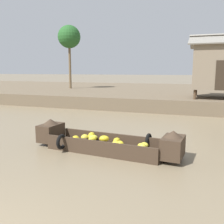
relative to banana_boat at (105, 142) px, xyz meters
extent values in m
plane|color=#7A6B51|center=(-0.48, 4.00, -0.33)|extent=(300.00, 300.00, 0.00)
cube|color=brown|center=(-0.48, 18.13, 0.12)|extent=(160.00, 20.00, 0.89)
cube|color=#3D2D21|center=(0.02, -0.01, -0.27)|extent=(4.01, 1.47, 0.12)
cube|color=#3D2D21|center=(0.06, 0.53, -0.02)|extent=(3.93, 0.39, 0.38)
cube|color=#3D2D21|center=(-0.03, -0.55, -0.02)|extent=(3.93, 0.39, 0.38)
cube|color=#3D2D21|center=(2.28, -0.19, 0.11)|extent=(0.68, 1.03, 0.62)
cone|color=#3D2D21|center=(2.28, -0.19, 0.52)|extent=(0.60, 0.60, 0.20)
cube|color=#3D2D21|center=(-2.25, 0.17, 0.11)|extent=(0.68, 1.03, 0.62)
cone|color=#3D2D21|center=(-2.25, 0.17, 0.52)|extent=(0.60, 0.60, 0.20)
cube|color=#3D2D21|center=(-0.82, 0.06, 0.00)|extent=(0.28, 1.06, 0.05)
torus|color=black|center=(1.38, 0.55, 0.02)|extent=(0.16, 0.53, 0.52)
torus|color=black|center=(-1.35, -0.56, 0.02)|extent=(0.16, 0.53, 0.52)
ellipsoid|color=yellow|center=(-0.53, 0.20, 0.05)|extent=(0.40, 0.36, 0.20)
ellipsoid|color=yellow|center=(-0.07, 0.10, 0.08)|extent=(0.39, 0.33, 0.22)
ellipsoid|color=yellow|center=(-0.68, 0.39, 0.00)|extent=(0.35, 0.39, 0.21)
ellipsoid|color=yellow|center=(1.34, 0.08, 0.00)|extent=(0.34, 0.32, 0.18)
ellipsoid|color=yellow|center=(-0.66, 0.37, 0.06)|extent=(0.25, 0.34, 0.26)
ellipsoid|color=gold|center=(1.31, -0.13, 0.00)|extent=(0.38, 0.34, 0.22)
ellipsoid|color=yellow|center=(0.46, -0.26, 0.03)|extent=(0.37, 0.38, 0.21)
ellipsoid|color=gold|center=(-0.86, 0.21, 0.02)|extent=(0.38, 0.38, 0.24)
ellipsoid|color=yellow|center=(-1.05, -0.13, 0.02)|extent=(0.26, 0.32, 0.28)
ellipsoid|color=yellow|center=(0.63, -0.30, 0.06)|extent=(0.31, 0.29, 0.24)
ellipsoid|color=yellow|center=(-0.45, -0.05, 0.06)|extent=(0.33, 0.34, 0.18)
ellipsoid|color=yellow|center=(0.36, 0.19, 0.02)|extent=(0.25, 0.35, 0.20)
cube|color=#3D2D21|center=(4.34, 10.49, 0.09)|extent=(0.85, 1.11, 0.59)
cone|color=#3D2D21|center=(4.34, 10.49, 0.48)|extent=(0.65, 0.65, 0.20)
cylinder|color=#4C3826|center=(2.55, 9.21, 0.88)|extent=(0.16, 0.16, 0.63)
cylinder|color=#4C3826|center=(2.55, 11.85, 0.88)|extent=(0.16, 0.16, 0.63)
cube|color=#7A6B56|center=(4.09, 10.53, 2.65)|extent=(3.49, 3.05, 2.90)
cube|color=#2D2319|center=(4.09, 8.99, 2.10)|extent=(0.80, 0.04, 1.80)
cube|color=gray|center=(4.09, 9.77, 4.33)|extent=(4.19, 2.02, 0.78)
cube|color=gray|center=(4.09, 11.29, 4.33)|extent=(4.19, 2.02, 0.78)
cylinder|color=brown|center=(-9.89, 15.50, 2.95)|extent=(0.24, 0.24, 4.77)
sphere|color=#235623|center=(-9.89, 15.50, 5.74)|extent=(2.26, 2.26, 2.26)
camera|label=1|loc=(3.05, -7.76, 2.39)|focal=40.70mm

